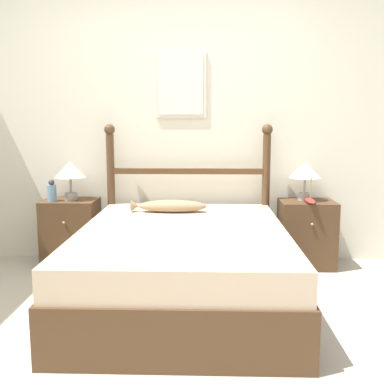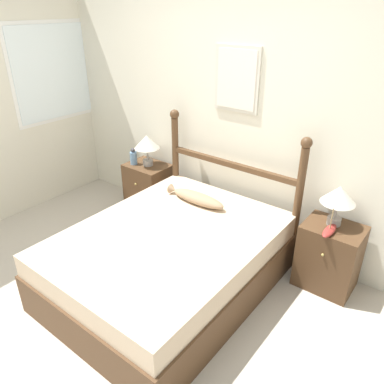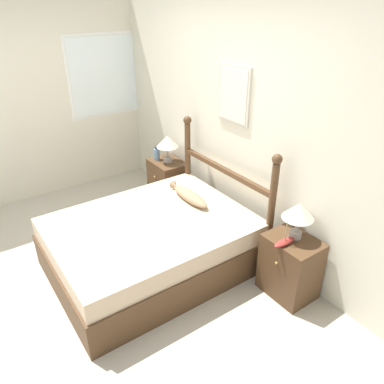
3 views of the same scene
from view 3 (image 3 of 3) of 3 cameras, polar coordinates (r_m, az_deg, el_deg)
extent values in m
plane|color=#B7AD9E|center=(3.87, -15.51, -13.15)|extent=(16.00, 16.00, 0.00)
cube|color=beige|center=(3.99, 5.97, 10.25)|extent=(6.40, 0.06, 2.55)
cube|color=beige|center=(3.83, 6.42, 14.48)|extent=(0.45, 0.02, 0.58)
cube|color=silver|center=(3.83, 6.28, 14.46)|extent=(0.39, 0.01, 0.52)
cube|color=beige|center=(5.20, -25.99, 11.81)|extent=(0.06, 6.40, 2.55)
cube|color=white|center=(5.45, -13.06, 16.90)|extent=(0.01, 1.07, 1.09)
cube|color=white|center=(5.45, -13.02, 16.89)|extent=(0.01, 0.99, 1.01)
cube|color=#4C331E|center=(3.85, -6.13, -9.07)|extent=(1.46, 1.90, 0.35)
cube|color=#CCB293|center=(3.69, -6.34, -5.72)|extent=(1.42, 1.86, 0.19)
cylinder|color=#4C331E|center=(4.56, -0.65, 3.38)|extent=(0.07, 0.07, 1.17)
sphere|color=#4C331E|center=(4.34, -0.70, 10.89)|extent=(0.09, 0.09, 0.09)
cylinder|color=#4C331E|center=(3.64, 11.83, -4.17)|extent=(0.07, 0.07, 1.17)
sphere|color=#4C331E|center=(3.35, 12.86, 4.90)|extent=(0.09, 0.09, 0.09)
cube|color=#4C331E|center=(3.95, 5.03, 3.32)|extent=(1.39, 0.05, 0.05)
cube|color=#4C331E|center=(4.92, -3.68, 1.53)|extent=(0.47, 0.37, 0.59)
sphere|color=tan|center=(4.78, -5.71, 2.32)|extent=(0.02, 0.02, 0.02)
cube|color=#4C331E|center=(3.57, 14.70, -10.92)|extent=(0.47, 0.37, 0.59)
sphere|color=tan|center=(3.37, 12.73, -10.51)|extent=(0.02, 0.02, 0.02)
cylinder|color=gray|center=(4.78, -3.69, 4.99)|extent=(0.11, 0.11, 0.06)
cylinder|color=gray|center=(4.74, -3.73, 6.11)|extent=(0.02, 0.02, 0.14)
cone|color=beige|center=(4.69, -3.78, 7.69)|extent=(0.27, 0.27, 0.14)
cylinder|color=gray|center=(3.41, 15.43, -6.23)|extent=(0.11, 0.11, 0.06)
cylinder|color=gray|center=(3.36, 15.64, -4.80)|extent=(0.02, 0.02, 0.14)
cone|color=beige|center=(3.29, 15.95, -2.76)|extent=(0.27, 0.27, 0.14)
cylinder|color=#668CB2|center=(4.84, -5.38, 5.75)|extent=(0.08, 0.08, 0.14)
sphere|color=#333338|center=(4.81, -5.43, 6.78)|extent=(0.05, 0.05, 0.05)
ellipsoid|color=maroon|center=(3.31, 13.93, -7.41)|extent=(0.08, 0.24, 0.04)
cylinder|color=#997F56|center=(3.25, 14.15, -5.83)|extent=(0.01, 0.01, 0.18)
ellipsoid|color=#997A5B|center=(3.94, -0.28, -0.65)|extent=(0.56, 0.15, 0.10)
cone|color=#997A5B|center=(4.17, -2.69, 1.01)|extent=(0.06, 0.09, 0.09)
camera|label=1|loc=(3.28, -60.25, -9.15)|focal=42.00mm
camera|label=2|loc=(1.15, -57.23, 1.15)|focal=35.00mm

